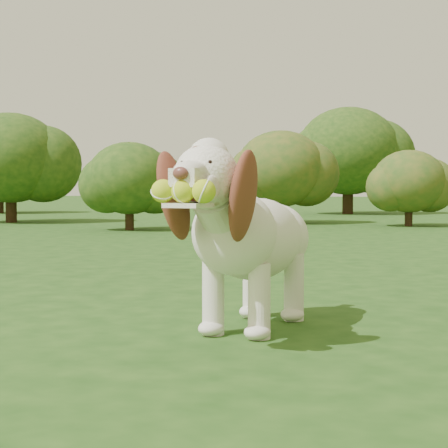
# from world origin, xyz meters

# --- Properties ---
(ground) EXTENTS (80.00, 80.00, 0.00)m
(ground) POSITION_xyz_m (0.00, 0.00, 0.00)
(ground) COLOR #193E11
(ground) RESTS_ON ground
(dog) EXTENTS (0.62, 1.33, 0.87)m
(dog) POSITION_xyz_m (-0.50, -0.21, 0.46)
(dog) COLOR silver
(dog) RESTS_ON ground
(shrub_a) EXTENTS (1.27, 1.27, 1.32)m
(shrub_a) POSITION_xyz_m (-3.51, 7.06, 0.77)
(shrub_a) COLOR #382314
(shrub_a) RESTS_ON ground
(shrub_b) EXTENTS (1.57, 1.57, 1.63)m
(shrub_b) POSITION_xyz_m (-1.53, 9.43, 0.96)
(shrub_b) COLOR #382314
(shrub_b) RESTS_ON ground
(shrub_e) EXTENTS (1.90, 1.90, 1.97)m
(shrub_e) POSITION_xyz_m (-6.33, 8.81, 1.16)
(shrub_e) COLOR #382314
(shrub_e) RESTS_ON ground
(shrub_i) EXTENTS (2.39, 2.39, 2.47)m
(shrub_i) POSITION_xyz_m (-0.53, 13.97, 1.45)
(shrub_i) COLOR #382314
(shrub_i) RESTS_ON ground
(shrub_c) EXTENTS (1.20, 1.20, 1.25)m
(shrub_c) POSITION_xyz_m (0.63, 8.96, 0.73)
(shrub_c) COLOR #382314
(shrub_c) RESTS_ON ground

